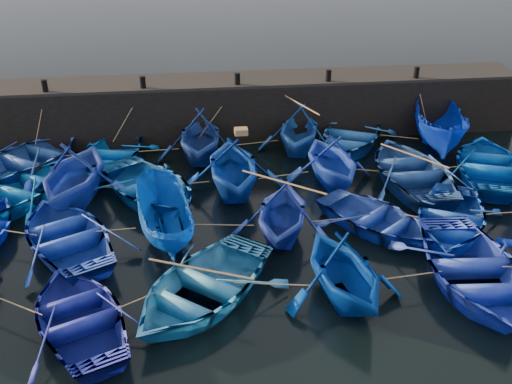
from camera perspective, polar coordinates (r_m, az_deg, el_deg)
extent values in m
plane|color=black|center=(17.42, 1.33, -6.89)|extent=(120.00, 120.00, 0.00)
cube|color=black|center=(26.25, -2.02, 8.40)|extent=(26.00, 2.50, 2.50)
cube|color=black|center=(25.85, -2.07, 11.15)|extent=(26.00, 2.50, 0.12)
cylinder|color=black|center=(25.47, -20.38, 9.94)|extent=(0.24, 0.24, 0.50)
cylinder|color=black|center=(24.87, -11.26, 10.72)|extent=(0.24, 0.24, 0.50)
cylinder|color=black|center=(24.90, -1.88, 11.25)|extent=(0.24, 0.24, 0.50)
cylinder|color=black|center=(25.57, 7.26, 11.49)|extent=(0.24, 0.24, 0.50)
cylinder|color=black|center=(26.82, 15.75, 11.45)|extent=(0.24, 0.24, 0.50)
imported|color=navy|center=(24.50, -21.80, 3.18)|extent=(6.23, 6.55, 1.11)
imported|color=blue|center=(23.98, -14.36, 3.65)|extent=(4.32, 5.30, 0.96)
imported|color=navy|center=(23.62, -5.62, 5.65)|extent=(3.97, 4.49, 2.19)
imported|color=#1C52AC|center=(24.43, 4.33, 6.36)|extent=(4.47, 4.83, 2.10)
imported|color=#1D549C|center=(25.38, 9.42, 5.63)|extent=(5.65, 6.28, 1.07)
imported|color=#0527B3|center=(25.78, 17.91, 6.13)|extent=(3.25, 5.57, 2.03)
imported|color=#0A5CAB|center=(22.14, -22.25, 0.40)|extent=(5.51, 6.01, 1.02)
imported|color=navy|center=(21.06, -17.69, 1.91)|extent=(4.73, 5.22, 2.39)
imported|color=#135AA8|center=(20.87, -10.61, 0.54)|extent=(5.89, 6.36, 1.08)
imported|color=navy|center=(20.70, -2.28, 2.74)|extent=(3.84, 4.46, 2.34)
imported|color=blue|center=(21.69, 7.64, 3.32)|extent=(3.83, 4.30, 2.07)
imported|color=navy|center=(22.47, 15.31, 2.13)|extent=(3.99, 5.56, 1.15)
imported|color=blue|center=(24.02, 22.27, 2.60)|extent=(5.42, 6.27, 1.09)
imported|color=#1937A9|center=(18.66, -18.40, -4.04)|extent=(5.38, 6.01, 1.03)
imported|color=#033D94|center=(18.15, -9.21, -2.63)|extent=(2.32, 4.53, 1.67)
imported|color=#1D349C|center=(18.00, 2.66, -1.93)|extent=(4.16, 4.53, 2.00)
imported|color=#1E3DA4|center=(19.08, 12.01, -2.64)|extent=(5.05, 5.29, 0.89)
imported|color=#1340B5|center=(19.67, 18.85, -2.52)|extent=(5.12, 5.67, 0.97)
imported|color=navy|center=(15.34, -17.21, -11.67)|extent=(4.61, 5.29, 0.92)
imported|color=#2C78BF|center=(15.59, -5.52, -9.34)|extent=(6.03, 6.21, 1.05)
imported|color=navy|center=(15.50, 8.74, -7.63)|extent=(3.91, 4.34, 2.01)
imported|color=blue|center=(17.21, 20.84, -7.19)|extent=(4.28, 5.68, 1.12)
cube|color=olive|center=(20.22, -1.50, 6.08)|extent=(0.46, 0.38, 0.22)
cylinder|color=tan|center=(24.17, -18.14, 3.49)|extent=(1.39, 0.14, 0.04)
cylinder|color=tan|center=(23.82, -9.98, 4.13)|extent=(1.88, 0.13, 0.04)
cylinder|color=tan|center=(24.13, -0.56, 4.88)|extent=(2.42, 0.42, 0.04)
cylinder|color=tan|center=(24.97, 6.89, 5.48)|extent=(0.56, 0.27, 0.04)
cylinder|color=tan|center=(25.59, 13.64, 5.43)|extent=(1.89, 0.85, 0.04)
cylinder|color=tan|center=(21.71, -19.90, 0.42)|extent=(0.19, 0.40, 0.04)
cylinder|color=tan|center=(21.06, -14.06, 0.45)|extent=(0.76, 0.19, 0.04)
cylinder|color=tan|center=(20.86, -6.42, 0.88)|extent=(1.26, 0.15, 0.04)
cylinder|color=tan|center=(21.35, 2.76, 1.69)|extent=(1.98, 0.40, 0.04)
cylinder|color=tan|center=(22.14, 11.48, 2.12)|extent=(1.24, 0.43, 0.04)
cylinder|color=tan|center=(23.21, 18.90, 2.36)|extent=(1.42, 0.24, 0.04)
cylinder|color=tan|center=(19.20, -22.60, -3.77)|extent=(1.15, 0.49, 0.04)
cylinder|color=tan|center=(18.41, -13.83, -3.69)|extent=(1.21, 0.09, 0.04)
cylinder|color=tan|center=(18.16, -3.27, -3.30)|extent=(1.94, 0.33, 0.04)
cylinder|color=tan|center=(18.57, 7.44, -2.77)|extent=(1.37, 0.11, 0.04)
cylinder|color=tan|center=(19.30, 15.51, -2.36)|extent=(0.58, 0.37, 0.04)
cylinder|color=tan|center=(20.44, 23.22, -1.96)|extent=(1.64, 0.07, 0.04)
cylinder|color=tan|center=(16.22, -23.40, -10.09)|extent=(1.89, 1.28, 0.04)
cylinder|color=tan|center=(15.35, -11.32, -10.37)|extent=(1.30, 0.76, 0.04)
cylinder|color=tan|center=(15.55, 1.59, -9.19)|extent=(2.01, 0.41, 0.04)
cylinder|color=tan|center=(16.40, 15.01, -8.10)|extent=(1.99, 0.21, 0.04)
cylinder|color=tan|center=(25.48, -20.79, 6.80)|extent=(0.66, 0.81, 2.09)
cylinder|color=tan|center=(24.92, -12.68, 7.49)|extent=(1.46, 0.71, 2.09)
cylinder|color=tan|center=(24.87, -3.77, 8.07)|extent=(1.78, 0.62, 2.09)
cylinder|color=tan|center=(25.59, 5.51, 8.58)|extent=(1.57, 0.23, 2.09)
cylinder|color=tan|center=(25.97, 8.02, 8.72)|extent=(0.85, 0.08, 2.08)
cylinder|color=tan|center=(26.85, 16.27, 8.51)|extent=(0.54, 0.82, 2.08)
cylinder|color=#99724C|center=(24.06, 4.42, 8.76)|extent=(1.08, 2.84, 0.06)
cylinder|color=#99724C|center=(22.23, 15.50, 3.54)|extent=(1.77, 2.49, 0.06)
cylinder|color=#99724C|center=(17.52, 2.73, 1.00)|extent=(2.34, 1.97, 0.06)
cylinder|color=#99724C|center=(15.26, -5.62, -7.67)|extent=(2.74, 1.32, 0.06)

